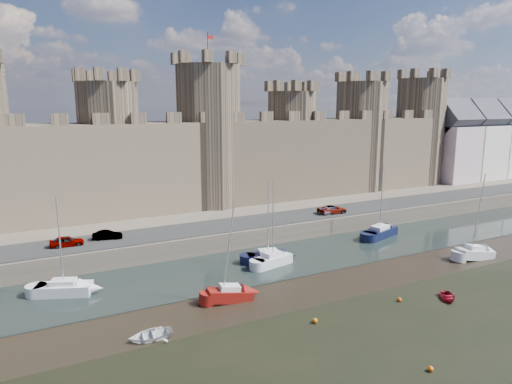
# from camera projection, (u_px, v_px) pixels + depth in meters

# --- Properties ---
(ground) EXTENTS (160.00, 160.00, 0.00)m
(ground) POSITION_uv_depth(u_px,v_px,m) (415.00, 356.00, 35.54)
(ground) COLOR black
(ground) RESTS_ON ground
(water_channel) EXTENTS (160.00, 12.00, 0.08)m
(water_channel) POSITION_uv_depth(u_px,v_px,m) (268.00, 262.00, 56.49)
(water_channel) COLOR black
(water_channel) RESTS_ON ground
(quay) EXTENTS (160.00, 60.00, 2.50)m
(quay) POSITION_uv_depth(u_px,v_px,m) (178.00, 199.00, 87.69)
(quay) COLOR #4C443A
(quay) RESTS_ON ground
(road) EXTENTS (160.00, 7.00, 0.10)m
(road) POSITION_uv_depth(u_px,v_px,m) (234.00, 224.00, 64.74)
(road) COLOR black
(road) RESTS_ON quay
(castle) EXTENTS (108.50, 11.00, 29.00)m
(castle) POSITION_uv_depth(u_px,v_px,m) (195.00, 151.00, 74.94)
(castle) COLOR #42382B
(castle) RESTS_ON quay
(townhouses) EXTENTS (35.50, 9.05, 18.13)m
(townhouses) POSITION_uv_depth(u_px,v_px,m) (493.00, 142.00, 105.76)
(townhouses) COLOR beige
(townhouses) RESTS_ON quay
(car_0) EXTENTS (3.91, 1.68, 1.32)m
(car_0) POSITION_uv_depth(u_px,v_px,m) (67.00, 241.00, 54.55)
(car_0) COLOR gray
(car_0) RESTS_ON quay
(car_1) EXTENTS (3.82, 2.03, 1.20)m
(car_1) POSITION_uv_depth(u_px,v_px,m) (107.00, 235.00, 57.35)
(car_1) COLOR gray
(car_1) RESTS_ON quay
(car_2) EXTENTS (4.39, 2.26, 1.22)m
(car_2) POSITION_uv_depth(u_px,v_px,m) (331.00, 210.00, 70.83)
(car_2) COLOR gray
(car_2) RESTS_ON quay
(car_3) EXTENTS (4.91, 2.63, 1.31)m
(car_3) POSITION_uv_depth(u_px,v_px,m) (332.00, 210.00, 70.93)
(car_3) COLOR gray
(car_3) RESTS_ON quay
(sailboat_0) EXTENTS (5.88, 4.03, 10.25)m
(sailboat_0) POSITION_uv_depth(u_px,v_px,m) (64.00, 288.00, 46.72)
(sailboat_0) COLOR silver
(sailboat_0) RESTS_ON ground
(sailboat_1) EXTENTS (5.45, 3.18, 10.26)m
(sailboat_1) POSITION_uv_depth(u_px,v_px,m) (268.00, 256.00, 56.36)
(sailboat_1) COLOR black
(sailboat_1) RESTS_ON ground
(sailboat_2) EXTENTS (5.19, 2.90, 10.57)m
(sailboat_2) POSITION_uv_depth(u_px,v_px,m) (273.00, 259.00, 55.22)
(sailboat_2) COLOR silver
(sailboat_2) RESTS_ON ground
(sailboat_3) EXTENTS (6.66, 4.13, 10.92)m
(sailboat_3) POSITION_uv_depth(u_px,v_px,m) (380.00, 232.00, 67.07)
(sailboat_3) COLOR black
(sailboat_3) RESTS_ON ground
(sailboat_4) EXTENTS (4.72, 2.33, 10.59)m
(sailboat_4) POSITION_uv_depth(u_px,v_px,m) (230.00, 294.00, 45.41)
(sailboat_4) COLOR maroon
(sailboat_4) RESTS_ON ground
(sailboat_5) EXTENTS (5.27, 2.56, 10.94)m
(sailboat_5) POSITION_uv_depth(u_px,v_px,m) (474.00, 253.00, 57.85)
(sailboat_5) COLOR silver
(sailboat_5) RESTS_ON ground
(dinghy_4) EXTENTS (3.15, 3.37, 0.57)m
(dinghy_4) POSITION_uv_depth(u_px,v_px,m) (448.00, 297.00, 45.77)
(dinghy_4) COLOR maroon
(dinghy_4) RESTS_ON ground
(dinghy_6) EXTENTS (3.77, 2.83, 0.74)m
(dinghy_6) POSITION_uv_depth(u_px,v_px,m) (150.00, 335.00, 38.00)
(dinghy_6) COLOR silver
(dinghy_6) RESTS_ON ground
(buoy_1) EXTENTS (0.48, 0.48, 0.48)m
(buoy_1) POSITION_uv_depth(u_px,v_px,m) (315.00, 321.00, 40.85)
(buoy_1) COLOR #BF5E08
(buoy_1) RESTS_ON ground
(buoy_2) EXTENTS (0.43, 0.43, 0.43)m
(buoy_2) POSITION_uv_depth(u_px,v_px,m) (431.00, 369.00, 33.50)
(buoy_2) COLOR #D94F09
(buoy_2) RESTS_ON ground
(buoy_3) EXTENTS (0.44, 0.44, 0.44)m
(buoy_3) POSITION_uv_depth(u_px,v_px,m) (400.00, 300.00, 45.31)
(buoy_3) COLOR #D94609
(buoy_3) RESTS_ON ground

